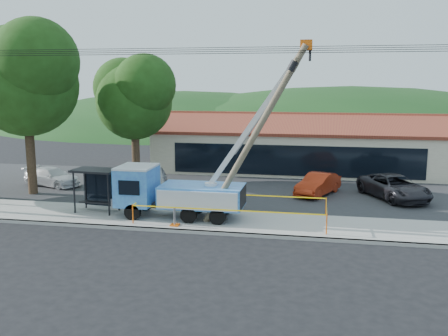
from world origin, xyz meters
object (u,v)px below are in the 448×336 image
car_red (318,196)px  car_dark (393,200)px  utility_truck (177,190)px  leaning_pole (259,128)px  car_white (53,187)px  bus_shelter (98,180)px  car_silver (154,190)px

car_red → car_dark: size_ratio=0.78×
utility_truck → car_red: size_ratio=2.43×
leaning_pole → car_white: bearing=155.9°
bus_shelter → car_red: bus_shelter is taller
bus_shelter → car_white: (-6.05, 5.78, -1.85)m
car_dark → car_silver: bearing=154.0°
car_dark → utility_truck: bearing=-177.1°
leaning_pole → car_red: bearing=68.5°
leaning_pole → car_silver: bearing=138.1°
car_red → car_dark: (4.51, -0.22, 0.00)m
utility_truck → car_silver: bearing=118.4°
leaning_pole → bus_shelter: size_ratio=3.46×
leaning_pole → car_silver: 11.49m
utility_truck → car_silver: utility_truck is taller
utility_truck → leaning_pole: 5.42m
leaning_pole → bus_shelter: (-8.79, 0.88, -3.05)m
utility_truck → car_silver: (-3.48, 6.43, -1.59)m
leaning_pole → car_red: 9.26m
car_silver → bus_shelter: bearing=-117.6°
leaning_pole → car_dark: bearing=43.8°
car_silver → car_dark: size_ratio=0.82×
bus_shelter → car_dark: bearing=25.9°
car_white → bus_shelter: bearing=-117.0°
car_red → car_dark: bearing=21.3°
car_red → car_dark: car_dark is taller
utility_truck → car_red: 9.99m
utility_truck → leaning_pole: bearing=-6.8°
car_silver → utility_truck: bearing=-79.3°
bus_shelter → leaning_pole: bearing=-0.8°
car_dark → leaning_pole: bearing=-162.8°
leaning_pole → utility_truck: bearing=173.2°
leaning_pole → car_white: size_ratio=2.08×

